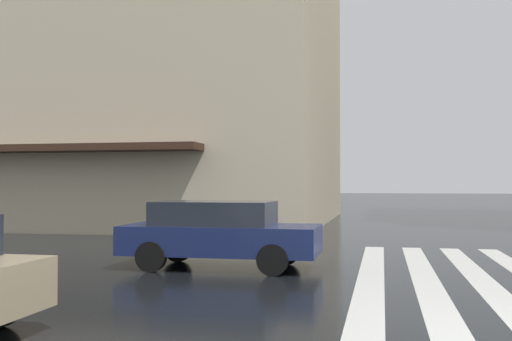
# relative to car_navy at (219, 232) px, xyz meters

# --- Properties ---
(zebra_crossing) EXTENTS (13.00, 4.50, 0.01)m
(zebra_crossing) POSITION_rel_car_navy_xyz_m (-1.50, -5.15, -0.75)
(zebra_crossing) COLOR silver
(zebra_crossing) RESTS_ON ground_plane
(car_navy) EXTENTS (1.85, 4.10, 1.41)m
(car_navy) POSITION_rel_car_navy_xyz_m (0.00, 0.00, 0.00)
(car_navy) COLOR navy
(car_navy) RESTS_ON ground_plane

